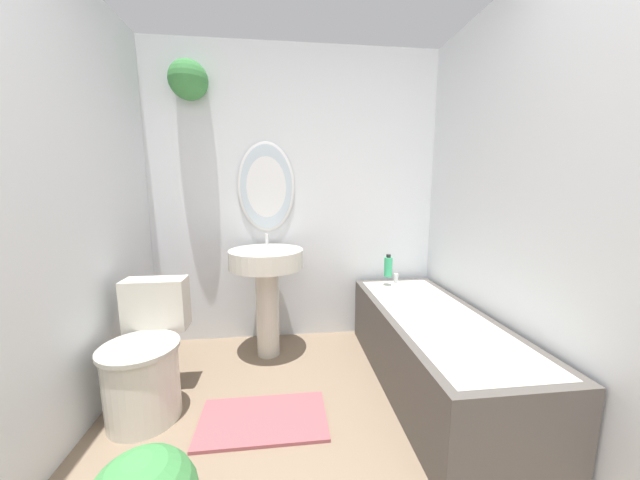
# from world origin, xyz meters

# --- Properties ---
(wall_back) EXTENTS (2.46, 0.29, 2.40)m
(wall_back) POSITION_xyz_m (-0.05, 2.37, 1.26)
(wall_back) COLOR silver
(wall_back) RESTS_ON ground_plane
(wall_left) EXTENTS (0.06, 2.47, 2.40)m
(wall_left) POSITION_xyz_m (-1.20, 1.18, 1.20)
(wall_left) COLOR silver
(wall_left) RESTS_ON ground_plane
(wall_right) EXTENTS (0.06, 2.47, 2.40)m
(wall_right) POSITION_xyz_m (1.20, 1.18, 1.20)
(wall_right) COLOR silver
(wall_right) RESTS_ON ground_plane
(toilet) EXTENTS (0.41, 0.56, 0.73)m
(toilet) POSITION_xyz_m (-0.90, 1.46, 0.30)
(toilet) COLOR beige
(toilet) RESTS_ON ground_plane
(pedestal_sink) EXTENTS (0.55, 0.55, 0.93)m
(pedestal_sink) POSITION_xyz_m (-0.24, 2.04, 0.62)
(pedestal_sink) COLOR beige
(pedestal_sink) RESTS_ON ground_plane
(bathtub) EXTENTS (0.65, 1.61, 0.57)m
(bathtub) POSITION_xyz_m (0.83, 1.50, 0.26)
(bathtub) COLOR #4C4742
(bathtub) RESTS_ON ground_plane
(shampoo_bottle) EXTENTS (0.07, 0.07, 0.18)m
(shampoo_bottle) POSITION_xyz_m (0.73, 2.13, 0.65)
(shampoo_bottle) COLOR #38B275
(shampoo_bottle) RESTS_ON bathtub
(bath_mat) EXTENTS (0.70, 0.39, 0.02)m
(bath_mat) POSITION_xyz_m (-0.24, 1.29, 0.01)
(bath_mat) COLOR #934C51
(bath_mat) RESTS_ON ground_plane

